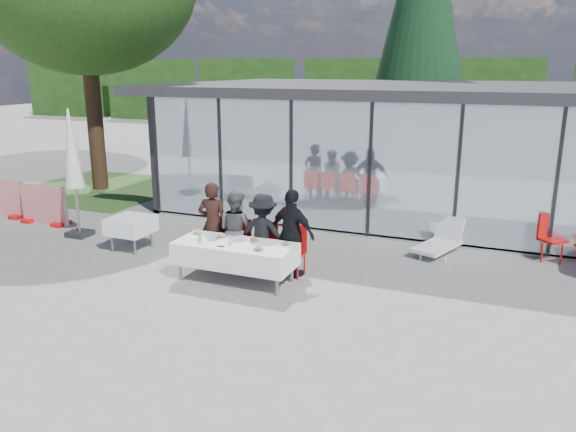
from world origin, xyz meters
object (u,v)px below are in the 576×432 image
(diner_d, at_px, (292,233))
(plate_c, at_px, (254,240))
(conifer_tree, at_px, (423,6))
(diner_chair_b, at_px, (239,241))
(spare_chair_a, at_px, (550,235))
(diner_a, at_px, (213,224))
(market_umbrella, at_px, (72,156))
(plate_extra, at_px, (258,249))
(plate_a, at_px, (197,233))
(dining_table, at_px, (235,254))
(diner_chair_d, at_px, (294,248))
(diner_chair_a, at_px, (216,238))
(diner_c, at_px, (263,234))
(diner_b, at_px, (236,230))
(diner_chair_c, at_px, (266,244))
(folded_eyeglasses, at_px, (221,246))
(lounger, at_px, (441,241))
(juice_bottle, at_px, (200,238))
(plate_b, at_px, (221,237))
(plate_d, at_px, (286,244))
(spare_table_left, at_px, (131,225))

(diner_d, distance_m, plate_c, 0.74)
(diner_d, xyz_separation_m, conifer_tree, (0.19, 11.98, 5.13))
(diner_chair_b, bearing_deg, spare_chair_a, 25.80)
(diner_a, relative_size, market_umbrella, 0.57)
(plate_c, distance_m, plate_extra, 0.55)
(spare_chair_a, bearing_deg, plate_a, -152.57)
(dining_table, bearing_deg, conifer_tree, 85.14)
(diner_d, bearing_deg, conifer_tree, -75.36)
(diner_chair_d, bearing_deg, plate_c, -137.98)
(plate_c, bearing_deg, diner_chair_b, 138.28)
(diner_d, distance_m, spare_chair_a, 5.44)
(diner_chair_a, relative_size, diner_c, 0.62)
(market_umbrella, relative_size, conifer_tree, 0.29)
(diner_b, bearing_deg, diner_chair_c, -151.45)
(diner_chair_c, relative_size, plate_a, 4.21)
(diner_c, distance_m, plate_extra, 0.95)
(folded_eyeglasses, bearing_deg, plate_extra, 4.05)
(lounger, bearing_deg, diner_c, -140.32)
(market_umbrella, bearing_deg, diner_chair_c, -4.68)
(diner_c, distance_m, diner_chair_d, 0.66)
(diner_c, bearing_deg, diner_a, -2.42)
(juice_bottle, bearing_deg, lounger, 40.28)
(plate_c, xyz_separation_m, lounger, (3.05, 2.97, -0.52))
(diner_a, height_order, juice_bottle, diner_a)
(plate_b, height_order, plate_d, same)
(juice_bottle, relative_size, lounger, 0.11)
(diner_chair_d, xyz_separation_m, folded_eyeglasses, (-1.02, -1.05, 0.22))
(diner_chair_c, relative_size, juice_bottle, 5.92)
(diner_d, distance_m, spare_table_left, 3.88)
(diner_d, xyz_separation_m, plate_c, (-0.59, -0.43, -0.08))
(dining_table, xyz_separation_m, spare_table_left, (-2.97, 0.80, 0.02))
(plate_b, xyz_separation_m, market_umbrella, (-4.39, 1.00, 1.14))
(plate_b, xyz_separation_m, conifer_tree, (1.45, 12.46, 5.21))
(plate_a, bearing_deg, spare_table_left, 164.00)
(spare_table_left, height_order, market_umbrella, market_umbrella)
(diner_chair_a, relative_size, market_umbrella, 0.33)
(spare_table_left, bearing_deg, diner_b, -3.28)
(dining_table, height_order, spare_table_left, dining_table)
(diner_a, bearing_deg, plate_d, 156.85)
(diner_a, bearing_deg, diner_d, 170.57)
(diner_chair_b, xyz_separation_m, plate_d, (1.24, -0.53, 0.24))
(market_umbrella, bearing_deg, diner_chair_d, -4.18)
(diner_a, distance_m, diner_chair_c, 1.16)
(plate_b, relative_size, conifer_tree, 0.02)
(diner_chair_c, xyz_separation_m, juice_bottle, (-0.92, -0.93, 0.29))
(juice_bottle, bearing_deg, diner_chair_c, 45.55)
(plate_a, relative_size, lounger, 0.16)
(juice_bottle, bearing_deg, plate_c, 23.28)
(conifer_tree, bearing_deg, diner_c, -93.78)
(plate_extra, bearing_deg, diner_chair_c, 107.56)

